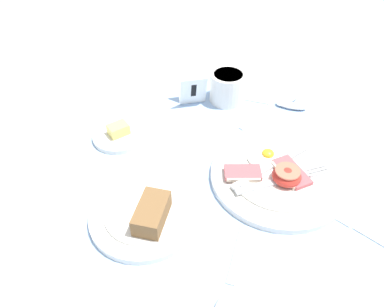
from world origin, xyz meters
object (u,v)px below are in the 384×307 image
Objects in this scene: bread_plate at (145,214)px; butter_dish at (119,134)px; fork_on_cloth at (365,232)px; teaspoon_near_cup at (279,103)px; sugar_cup at (227,86)px; breakfast_plate at (278,175)px; teaspoon_by_saucer at (280,104)px; teaspoon_stray at (227,298)px; number_card at (192,89)px.

bread_plate is 1.65× the size of butter_dish.
teaspoon_near_cup is at bearing -34.69° from fork_on_cloth.
breakfast_plate is at bearing -96.57° from sugar_cup.
teaspoon_stray is at bearing -149.55° from teaspoon_by_saucer.
teaspoon_stray is 0.91× the size of fork_on_cloth.
teaspoon_by_saucer and teaspoon_stray have the same top height.
teaspoon_stray is at bearing -89.09° from teaspoon_near_cup.
butter_dish reaches higher than teaspoon_stray.
butter_dish is at bearing -152.02° from number_card.
teaspoon_stray is (-0.22, -0.44, -0.03)m from sugar_cup.
sugar_cup is at bearing -19.43° from fork_on_cloth.
teaspoon_by_saucer is at bearing 55.99° from breakfast_plate.
number_card is 0.48m from teaspoon_stray.
teaspoon_by_saucer is 0.36m from fork_on_cloth.
bread_plate is at bearing -137.53° from sugar_cup.
teaspoon_by_saucer is at bearing -34.78° from fork_on_cloth.
teaspoon_stray is at bearing 68.77° from fork_on_cloth.
bread_plate is 0.36m from fork_on_cloth.
teaspoon_by_saucer is 1.08× the size of fork_on_cloth.
breakfast_plate is 0.33m from butter_dish.
butter_dish is 0.37m from teaspoon_by_saucer.
breakfast_plate reaches higher than teaspoon_by_saucer.
number_card is 0.46m from fork_on_cloth.
sugar_cup is 0.52× the size of teaspoon_near_cup.
teaspoon_by_saucer is 1.22× the size of teaspoon_near_cup.
teaspoon_near_cup is (0.10, -0.07, -0.03)m from sugar_cup.
butter_dish is 0.58× the size of teaspoon_by_saucer.
bread_plate is 0.43m from teaspoon_near_cup.
number_card reaches higher than butter_dish.
number_card reaches higher than sugar_cup.
sugar_cup is at bearing 42.47° from bread_plate.
sugar_cup is 0.13m from teaspoon_near_cup.
bread_plate is (-0.25, 0.01, 0.00)m from breakfast_plate.
teaspoon_near_cup and teaspoon_stray have the same top height.
butter_dish is 1.50× the size of number_card.
number_card is at bearing -164.45° from teaspoon_near_cup.
breakfast_plate is 1.57× the size of teaspoon_stray.
teaspoon_near_cup is 0.98× the size of teaspoon_stray.
breakfast_plate is at bearing 171.75° from teaspoon_stray.
teaspoon_near_cup is at bearing -33.66° from sugar_cup.
butter_dish is at bearing -172.60° from sugar_cup.
teaspoon_by_saucer is (0.13, 0.20, -0.01)m from breakfast_plate.
breakfast_plate is 0.25m from bread_plate.
sugar_cup is 0.43m from fork_on_cloth.
sugar_cup is 0.49m from teaspoon_stray.
number_card is 0.20m from teaspoon_near_cup.
breakfast_plate is 1.32× the size of teaspoon_by_saucer.
teaspoon_near_cup is at bearing -5.06° from butter_dish.
sugar_cup is 0.13m from teaspoon_by_saucer.
butter_dish reaches higher than fork_on_cloth.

